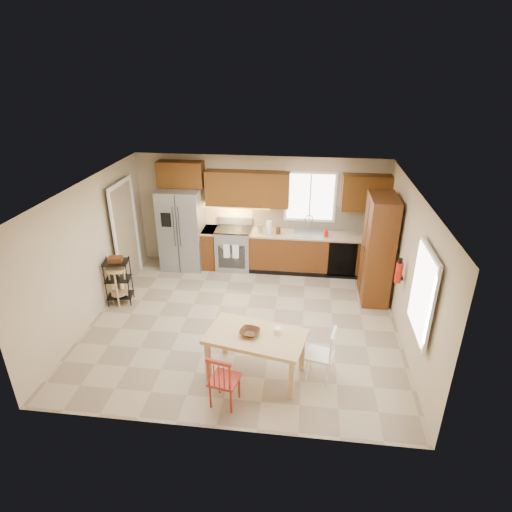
{
  "coord_description": "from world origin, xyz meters",
  "views": [
    {
      "loc": [
        1.02,
        -6.49,
        4.41
      ],
      "look_at": [
        0.17,
        0.4,
        1.15
      ],
      "focal_mm": 30.0,
      "sensor_mm": 36.0,
      "label": 1
    }
  ],
  "objects_px": {
    "chair_red": "(224,379)",
    "bar_stool": "(118,286)",
    "range_stove": "(234,249)",
    "table_jar": "(278,332)",
    "refrigerator": "(182,229)",
    "chair_white": "(320,354)",
    "fire_extinguisher": "(399,272)",
    "soap_bottle": "(326,232)",
    "table_bowl": "(250,335)",
    "utility_cart": "(119,281)",
    "pantry": "(378,249)",
    "dining_table": "(256,355)"
  },
  "relations": [
    {
      "from": "range_stove",
      "to": "soap_bottle",
      "type": "distance_m",
      "value": 2.1
    },
    {
      "from": "fire_extinguisher",
      "to": "table_bowl",
      "type": "relative_size",
      "value": 1.24
    },
    {
      "from": "chair_white",
      "to": "utility_cart",
      "type": "distance_m",
      "value": 4.2
    },
    {
      "from": "range_stove",
      "to": "table_jar",
      "type": "bearing_deg",
      "value": -70.13
    },
    {
      "from": "table_bowl",
      "to": "dining_table",
      "type": "bearing_deg",
      "value": 0.0
    },
    {
      "from": "dining_table",
      "to": "chair_red",
      "type": "bearing_deg",
      "value": -106.39
    },
    {
      "from": "chair_red",
      "to": "chair_white",
      "type": "xyz_separation_m",
      "value": [
        1.3,
        0.7,
        0.0
      ]
    },
    {
      "from": "range_stove",
      "to": "chair_white",
      "type": "height_order",
      "value": "range_stove"
    },
    {
      "from": "range_stove",
      "to": "fire_extinguisher",
      "type": "distance_m",
      "value": 3.83
    },
    {
      "from": "chair_white",
      "to": "bar_stool",
      "type": "distance_m",
      "value": 4.18
    },
    {
      "from": "range_stove",
      "to": "table_jar",
      "type": "relative_size",
      "value": 8.19
    },
    {
      "from": "range_stove",
      "to": "dining_table",
      "type": "xyz_separation_m",
      "value": [
        0.94,
        -3.55,
        -0.11
      ]
    },
    {
      "from": "fire_extinguisher",
      "to": "chair_red",
      "type": "height_order",
      "value": "fire_extinguisher"
    },
    {
      "from": "table_jar",
      "to": "utility_cart",
      "type": "xyz_separation_m",
      "value": [
        -3.2,
        1.67,
        -0.27
      ]
    },
    {
      "from": "bar_stool",
      "to": "table_jar",
      "type": "bearing_deg",
      "value": -34.55
    },
    {
      "from": "range_stove",
      "to": "table_bowl",
      "type": "bearing_deg",
      "value": -76.56
    },
    {
      "from": "table_bowl",
      "to": "table_jar",
      "type": "height_order",
      "value": "table_jar"
    },
    {
      "from": "table_jar",
      "to": "utility_cart",
      "type": "bearing_deg",
      "value": 152.45
    },
    {
      "from": "refrigerator",
      "to": "pantry",
      "type": "bearing_deg",
      "value": -12.62
    },
    {
      "from": "pantry",
      "to": "dining_table",
      "type": "bearing_deg",
      "value": -128.46
    },
    {
      "from": "pantry",
      "to": "dining_table",
      "type": "height_order",
      "value": "pantry"
    },
    {
      "from": "soap_bottle",
      "to": "table_jar",
      "type": "xyz_separation_m",
      "value": [
        -0.78,
        -3.38,
        -0.26
      ]
    },
    {
      "from": "dining_table",
      "to": "chair_white",
      "type": "xyz_separation_m",
      "value": [
        0.95,
        0.05,
        0.07
      ]
    },
    {
      "from": "chair_red",
      "to": "bar_stool",
      "type": "relative_size",
      "value": 1.1
    },
    {
      "from": "utility_cart",
      "to": "pantry",
      "type": "bearing_deg",
      "value": -1.71
    },
    {
      "from": "soap_bottle",
      "to": "chair_white",
      "type": "relative_size",
      "value": 0.23
    },
    {
      "from": "refrigerator",
      "to": "table_jar",
      "type": "distance_m",
      "value": 4.17
    },
    {
      "from": "table_bowl",
      "to": "utility_cart",
      "type": "bearing_deg",
      "value": 147.84
    },
    {
      "from": "pantry",
      "to": "bar_stool",
      "type": "xyz_separation_m",
      "value": [
        -4.93,
        -0.85,
        -0.67
      ]
    },
    {
      "from": "soap_bottle",
      "to": "bar_stool",
      "type": "relative_size",
      "value": 0.25
    },
    {
      "from": "soap_bottle",
      "to": "bar_stool",
      "type": "bearing_deg",
      "value": -156.21
    },
    {
      "from": "pantry",
      "to": "fire_extinguisher",
      "type": "xyz_separation_m",
      "value": [
        0.2,
        -1.05,
        0.05
      ]
    },
    {
      "from": "dining_table",
      "to": "table_jar",
      "type": "relative_size",
      "value": 12.76
    },
    {
      "from": "refrigerator",
      "to": "fire_extinguisher",
      "type": "xyz_separation_m",
      "value": [
        4.33,
        -1.98,
        0.19
      ]
    },
    {
      "from": "pantry",
      "to": "chair_red",
      "type": "bearing_deg",
      "value": -126.6
    },
    {
      "from": "soap_bottle",
      "to": "refrigerator",
      "type": "bearing_deg",
      "value": 179.55
    },
    {
      "from": "soap_bottle",
      "to": "table_bowl",
      "type": "bearing_deg",
      "value": -108.79
    },
    {
      "from": "refrigerator",
      "to": "chair_white",
      "type": "distance_m",
      "value": 4.62
    },
    {
      "from": "utility_cart",
      "to": "bar_stool",
      "type": "bearing_deg",
      "value": -101.04
    },
    {
      "from": "pantry",
      "to": "bar_stool",
      "type": "relative_size",
      "value": 2.74
    },
    {
      "from": "fire_extinguisher",
      "to": "table_bowl",
      "type": "height_order",
      "value": "fire_extinguisher"
    },
    {
      "from": "table_jar",
      "to": "pantry",
      "type": "bearing_deg",
      "value": 55.14
    },
    {
      "from": "soap_bottle",
      "to": "chair_white",
      "type": "height_order",
      "value": "soap_bottle"
    },
    {
      "from": "chair_red",
      "to": "table_bowl",
      "type": "xyz_separation_m",
      "value": [
        0.26,
        0.65,
        0.29
      ]
    },
    {
      "from": "chair_red",
      "to": "chair_white",
      "type": "relative_size",
      "value": 1.0
    },
    {
      "from": "refrigerator",
      "to": "table_bowl",
      "type": "height_order",
      "value": "refrigerator"
    },
    {
      "from": "chair_white",
      "to": "range_stove",
      "type": "bearing_deg",
      "value": 40.24
    },
    {
      "from": "refrigerator",
      "to": "soap_bottle",
      "type": "distance_m",
      "value": 3.18
    },
    {
      "from": "soap_bottle",
      "to": "table_bowl",
      "type": "relative_size",
      "value": 0.66
    },
    {
      "from": "soap_bottle",
      "to": "fire_extinguisher",
      "type": "distance_m",
      "value": 2.27
    }
  ]
}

